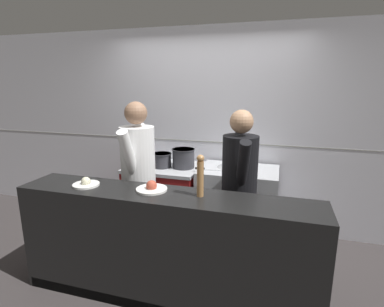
{
  "coord_description": "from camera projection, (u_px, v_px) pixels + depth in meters",
  "views": [
    {
      "loc": [
        0.92,
        -2.39,
        1.92
      ],
      "look_at": [
        0.0,
        0.68,
        1.15
      ],
      "focal_mm": 28.0,
      "sensor_mm": 36.0,
      "label": 1
    }
  ],
  "objects": [
    {
      "name": "ground_plane",
      "position": [
        172.0,
        283.0,
        2.93
      ],
      "size": [
        14.0,
        14.0,
        0.0
      ],
      "primitive_type": "plane",
      "color": "#383333"
    },
    {
      "name": "wall_back_tiled",
      "position": [
        207.0,
        130.0,
        3.95
      ],
      "size": [
        8.0,
        0.06,
        2.6
      ],
      "color": "silver",
      "rests_on": "ground_plane"
    },
    {
      "name": "oven_range",
      "position": [
        165.0,
        198.0,
        3.9
      ],
      "size": [
        0.91,
        0.71,
        0.88
      ],
      "color": "maroon",
      "rests_on": "ground_plane"
    },
    {
      "name": "prep_counter",
      "position": [
        237.0,
        205.0,
        3.64
      ],
      "size": [
        0.92,
        0.65,
        0.92
      ],
      "color": "#B7BABF",
      "rests_on": "ground_plane"
    },
    {
      "name": "pass_counter",
      "position": [
        165.0,
        248.0,
        2.62
      ],
      "size": [
        2.63,
        0.45,
        1.01
      ],
      "color": "black",
      "rests_on": "ground_plane"
    },
    {
      "name": "stock_pot",
      "position": [
        143.0,
        158.0,
        3.85
      ],
      "size": [
        0.29,
        0.29,
        0.15
      ],
      "color": "#2D2D33",
      "rests_on": "oven_range"
    },
    {
      "name": "sauce_pot",
      "position": [
        162.0,
        160.0,
        3.73
      ],
      "size": [
        0.25,
        0.25,
        0.18
      ],
      "color": "#2D2D33",
      "rests_on": "oven_range"
    },
    {
      "name": "braising_pot",
      "position": [
        183.0,
        158.0,
        3.7
      ],
      "size": [
        0.29,
        0.29,
        0.24
      ],
      "color": "#2D2D33",
      "rests_on": "oven_range"
    },
    {
      "name": "mixing_bowl_steel",
      "position": [
        229.0,
        164.0,
        3.59
      ],
      "size": [
        0.29,
        0.29,
        0.09
      ],
      "color": "#B7BABF",
      "rests_on": "prep_counter"
    },
    {
      "name": "chefs_knife",
      "position": [
        207.0,
        169.0,
        3.5
      ],
      "size": [
        0.36,
        0.05,
        0.02
      ],
      "color": "#B7BABF",
      "rests_on": "prep_counter"
    },
    {
      "name": "plated_dish_main",
      "position": [
        86.0,
        183.0,
        2.7
      ],
      "size": [
        0.24,
        0.24,
        0.08
      ],
      "color": "white",
      "rests_on": "pass_counter"
    },
    {
      "name": "plated_dish_appetiser",
      "position": [
        152.0,
        188.0,
        2.58
      ],
      "size": [
        0.27,
        0.27,
        0.09
      ],
      "color": "white",
      "rests_on": "pass_counter"
    },
    {
      "name": "pepper_mill",
      "position": [
        200.0,
        175.0,
        2.41
      ],
      "size": [
        0.06,
        0.06,
        0.35
      ],
      "color": "#AD7A47",
      "rests_on": "pass_counter"
    },
    {
      "name": "chef_head_cook",
      "position": [
        139.0,
        176.0,
        3.12
      ],
      "size": [
        0.37,
        0.76,
        1.73
      ],
      "rotation": [
        0.0,
        0.0,
        0.06
      ],
      "color": "black",
      "rests_on": "ground_plane"
    },
    {
      "name": "chef_sous",
      "position": [
        239.0,
        186.0,
        2.91
      ],
      "size": [
        0.41,
        0.73,
        1.67
      ],
      "rotation": [
        0.0,
        0.0,
        0.25
      ],
      "color": "black",
      "rests_on": "ground_plane"
    }
  ]
}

